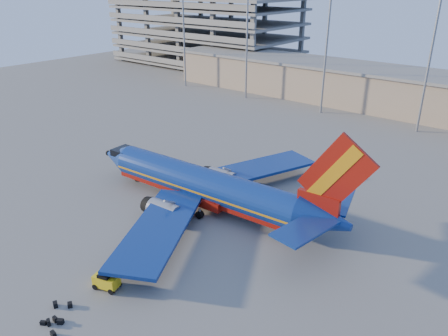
{
  "coord_description": "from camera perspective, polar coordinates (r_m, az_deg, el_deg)",
  "views": [
    {
      "loc": [
        36.11,
        -37.41,
        26.42
      ],
      "look_at": [
        3.59,
        2.55,
        4.0
      ],
      "focal_mm": 35.0,
      "sensor_mm": 36.0,
      "label": 1
    }
  ],
  "objects": [
    {
      "name": "ground",
      "position": [
        58.33,
        -4.33,
        -3.49
      ],
      "size": [
        220.0,
        220.0,
        0.0
      ],
      "primitive_type": "plane",
      "color": "slate",
      "rests_on": "ground"
    },
    {
      "name": "terminal_building",
      "position": [
        101.36,
        23.53,
        8.99
      ],
      "size": [
        122.0,
        16.0,
        8.5
      ],
      "color": "gray",
      "rests_on": "ground"
    },
    {
      "name": "parking_garage",
      "position": [
        149.22,
        -2.32,
        17.85
      ],
      "size": [
        62.0,
        32.0,
        21.4
      ],
      "color": "slate",
      "rests_on": "ground"
    },
    {
      "name": "light_mast_row",
      "position": [
        89.47,
        19.42,
        16.57
      ],
      "size": [
        101.6,
        1.6,
        28.65
      ],
      "color": "gray",
      "rests_on": "ground"
    },
    {
      "name": "aircraft_main",
      "position": [
        53.91,
        -1.94,
        -2.48
      ],
      "size": [
        38.86,
        37.32,
        13.15
      ],
      "rotation": [
        0.0,
        0.0,
        0.06
      ],
      "color": "navy",
      "rests_on": "ground"
    },
    {
      "name": "baggage_tug",
      "position": [
        42.93,
        -15.11,
        -13.97
      ],
      "size": [
        2.63,
        2.01,
        1.67
      ],
      "rotation": [
        0.0,
        0.0,
        0.29
      ],
      "color": "yellow",
      "rests_on": "ground"
    },
    {
      "name": "luggage_pile",
      "position": [
        41.3,
        -21.08,
        -17.76
      ],
      "size": [
        3.57,
        3.26,
        0.53
      ],
      "color": "black",
      "rests_on": "ground"
    }
  ]
}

